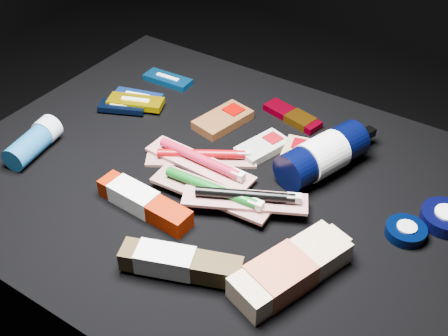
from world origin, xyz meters
The scene contains 21 objects.
ground centered at (0.00, 0.00, 0.00)m, with size 3.00×3.00×0.00m, color black.
cloth_table centered at (0.00, 0.00, 0.20)m, with size 0.98×0.78×0.40m, color black.
luna_bar_0 centered at (-0.29, 0.23, 0.41)m, with size 0.12×0.05×0.02m.
luna_bar_1 centered at (-0.29, 0.13, 0.41)m, with size 0.12×0.07×0.01m.
luna_bar_2 centered at (-0.29, 0.07, 0.41)m, with size 0.11×0.08×0.01m.
luna_bar_3 centered at (-0.28, 0.10, 0.41)m, with size 0.13×0.09×0.02m.
clif_bar_0 centered at (-0.08, 0.16, 0.41)m, with size 0.09×0.14×0.02m.
clif_bar_1 centered at (0.04, 0.12, 0.41)m, with size 0.09×0.12×0.02m.
clif_bar_2 centered at (0.11, 0.13, 0.41)m, with size 0.09×0.12×0.02m.
power_bar centered at (0.04, 0.25, 0.41)m, with size 0.14×0.07×0.02m.
lotion_bottle centered at (0.16, 0.13, 0.44)m, with size 0.13×0.24×0.08m.
cream_tin_upper centered at (0.40, 0.12, 0.41)m, with size 0.08×0.08×0.03m.
cream_tin_lower centered at (0.35, 0.05, 0.41)m, with size 0.07×0.07×0.02m.
bodywash_bottle centered at (0.24, -0.14, 0.42)m, with size 0.13×0.22×0.04m.
deodorant_stick centered at (-0.34, -0.13, 0.43)m, with size 0.07×0.13×0.05m.
toothbrush_pack_0 centered at (-0.05, 0.03, 0.41)m, with size 0.21×0.16×0.02m.
toothbrush_pack_1 centered at (-0.03, 0.00, 0.42)m, with size 0.23×0.06×0.03m.
toothbrush_pack_2 centered at (0.04, -0.06, 0.42)m, with size 0.23×0.07×0.03m.
toothbrush_pack_3 centered at (0.10, -0.05, 0.43)m, with size 0.22×0.14×0.02m.
toothpaste_carton_red centered at (-0.06, -0.14, 0.42)m, with size 0.19×0.05×0.04m.
toothpaste_carton_green centered at (0.08, -0.23, 0.42)m, with size 0.19×0.11×0.04m.
Camera 1 is at (0.46, -0.67, 1.09)m, focal length 45.00 mm.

